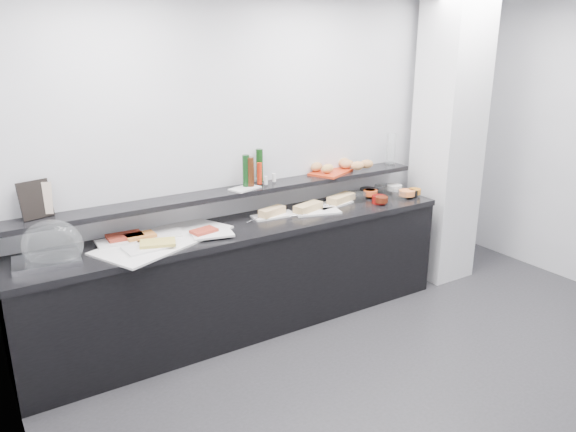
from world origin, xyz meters
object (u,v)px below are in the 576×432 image
framed_print (35,200)px  carafe (391,149)px  condiment_tray (245,188)px  bread_tray (331,172)px  cloche_base (47,262)px  sandwich_plate_mid (317,212)px

framed_print → carafe: bearing=-15.5°
condiment_tray → carafe: size_ratio=0.81×
condiment_tray → bread_tray: 0.91m
cloche_base → bread_tray: (2.48, 0.23, 0.24)m
cloche_base → condiment_tray: (1.57, 0.16, 0.24)m
bread_tray → sandwich_plate_mid: bearing=-166.2°
bread_tray → framed_print: bearing=154.4°
sandwich_plate_mid → carafe: (1.02, 0.24, 0.39)m
cloche_base → carafe: carafe is taller
framed_print → carafe: carafe is taller
framed_print → bread_tray: (2.47, -0.03, -0.12)m
framed_print → condiment_tray: framed_print is taller
sandwich_plate_mid → condiment_tray: size_ratio=1.61×
sandwich_plate_mid → bread_tray: bearing=54.5°
carafe → condiment_tray: bearing=-178.2°
sandwich_plate_mid → framed_print: bearing=-171.9°
cloche_base → carafe: size_ratio=1.41×
cloche_base → bread_tray: bearing=12.1°
carafe → framed_print: bearing=179.2°
cloche_base → bread_tray: size_ratio=1.11×
cloche_base → carafe: bearing=10.6°
sandwich_plate_mid → framed_print: 2.19m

